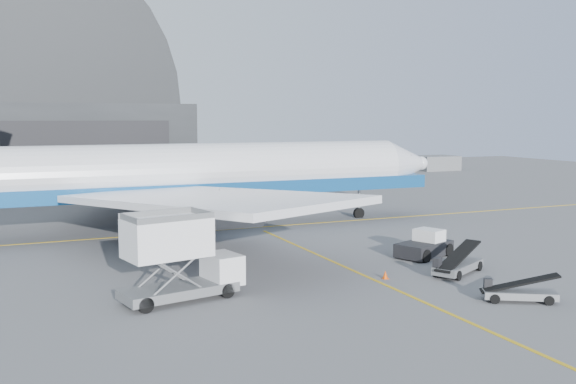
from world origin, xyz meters
name	(u,v)px	position (x,y,z in m)	size (l,w,h in m)	color
ground	(365,276)	(0.00, 0.00, 0.00)	(200.00, 200.00, 0.00)	#565659
taxi_lines	(287,241)	(0.00, 12.67, 0.01)	(80.00, 42.12, 0.02)	gold
distant_bldg_a	(348,171)	(38.00, 72.00, 0.00)	(14.00, 8.00, 4.00)	black
distant_bldg_b	(435,170)	(55.00, 68.00, 0.00)	(8.00, 6.00, 2.80)	slate
airliner	(189,174)	(-5.91, 21.33, 5.05)	(51.47, 49.91, 18.06)	white
catering_truck	(177,259)	(-12.35, -0.77, 2.36)	(7.16, 3.87, 4.67)	slate
pushback_tug	(425,246)	(6.98, 3.38, 0.75)	(4.91, 3.86, 2.00)	black
belt_loader_a	(457,265)	(5.80, -1.89, 0.58)	(4.83, 3.58, 1.88)	slate
belt_loader_b	(518,292)	(4.91, -8.31, 0.49)	(4.06, 3.09, 1.59)	slate
traffic_cone	(385,275)	(0.81, -1.14, 0.25)	(0.36, 0.36, 0.53)	#DD4606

